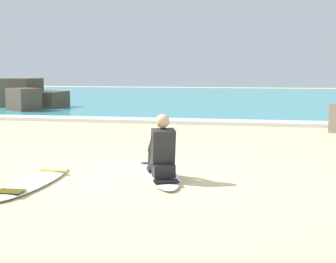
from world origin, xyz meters
TOP-DOWN VIEW (x-y plane):
  - ground_plane at (0.00, 0.00)m, footprint 80.00×80.00m
  - sea at (0.00, 21.34)m, footprint 80.00×28.00m
  - breaking_foam at (0.00, 7.64)m, footprint 80.00×0.90m
  - surfboard_main at (0.20, 0.11)m, footprint 1.30×2.41m
  - surfer_seated at (0.32, -0.24)m, footprint 0.58×0.77m
  - surfboard_spare_near at (-1.48, -0.85)m, footprint 0.56×2.25m
  - rock_outcrop_distant at (-7.97, 11.34)m, footprint 2.78×3.20m

SIDE VIEW (x-z plane):
  - ground_plane at x=0.00m, z-range 0.00..0.00m
  - surfboard_main at x=0.20m, z-range 0.00..0.07m
  - surfboard_spare_near at x=-1.48m, z-range 0.00..0.07m
  - sea at x=0.00m, z-range 0.00..0.10m
  - breaking_foam at x=0.00m, z-range 0.00..0.11m
  - surfer_seated at x=0.32m, z-range -0.04..0.91m
  - rock_outcrop_distant at x=-7.97m, z-range -0.11..1.22m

